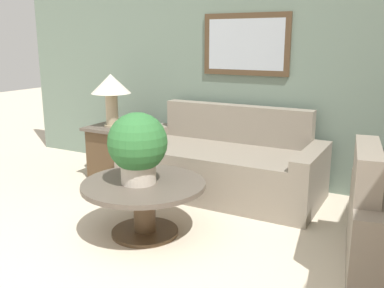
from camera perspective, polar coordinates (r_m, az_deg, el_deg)
wall_back at (r=4.83m, az=8.44°, el=10.20°), size 6.65×0.09×2.60m
couch_main at (r=4.53m, az=4.05°, el=-2.87°), size 2.06×0.95×0.89m
coffee_table at (r=3.58m, az=-6.41°, el=-6.97°), size 1.02×1.02×0.46m
side_table at (r=5.12m, az=-10.39°, el=-0.94°), size 0.53×0.53×0.61m
table_lamp at (r=4.99m, az=-10.76°, el=7.37°), size 0.45×0.45×0.60m
potted_plant_on_table at (r=3.44m, az=-7.26°, el=-0.21°), size 0.48×0.48×0.58m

